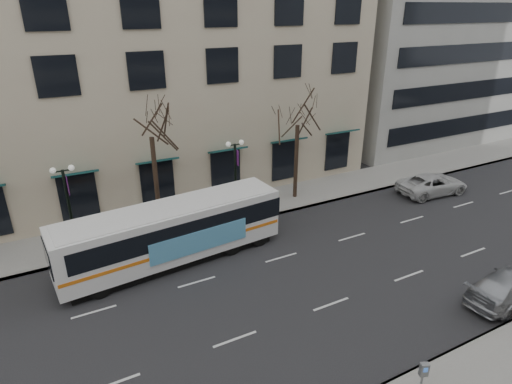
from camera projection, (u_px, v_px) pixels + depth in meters
ground at (214, 308)px, 19.88m from camera, size 160.00×160.00×0.00m
sidewalk_far at (231, 210)px, 29.29m from camera, size 80.00×4.00×0.15m
building_hotel at (73, 20)px, 31.31m from camera, size 40.00×20.00×24.00m
tree_far_mid at (150, 121)px, 24.28m from camera, size 3.60×3.60×8.55m
tree_far_right at (298, 111)px, 28.72m from camera, size 3.60×3.60×8.06m
lamp_post_left at (69, 205)px, 23.25m from camera, size 1.22×0.45×5.21m
lamp_post_right at (236, 175)px, 27.50m from camera, size 1.22×0.45×5.21m
city_bus at (173, 231)px, 22.93m from camera, size 12.38×3.73×3.31m
silver_car at (508, 286)px, 20.21m from camera, size 5.12×2.47×1.44m
white_pickup at (432, 184)px, 31.80m from camera, size 5.61×2.97×1.50m
pay_station at (424, 372)px, 14.94m from camera, size 0.35×0.29×1.38m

